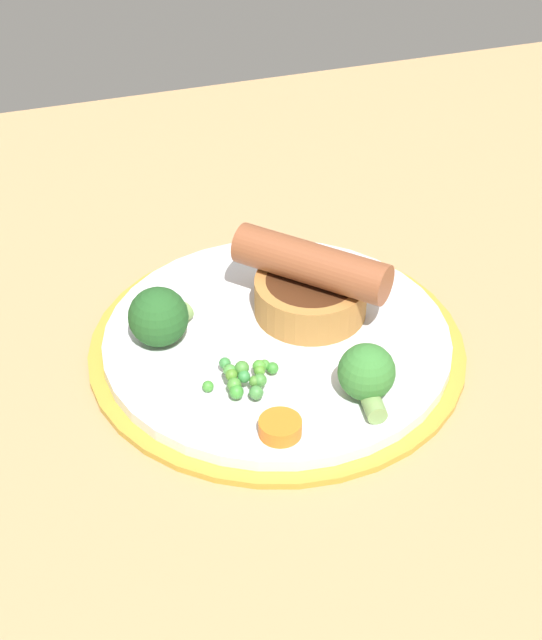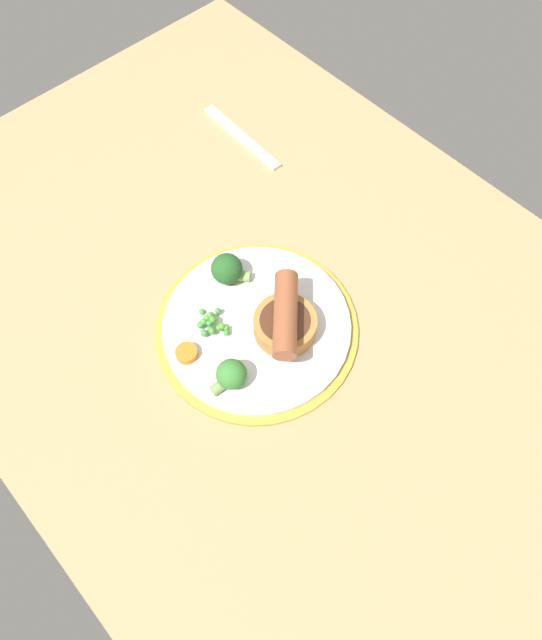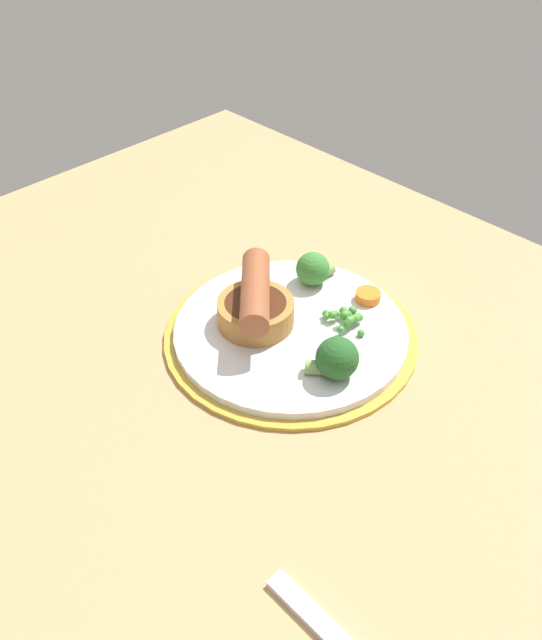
{
  "view_description": "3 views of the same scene",
  "coord_description": "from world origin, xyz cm",
  "views": [
    {
      "loc": [
        13.21,
        61.7,
        53.09
      ],
      "look_at": [
        -4.18,
        4.09,
        5.99
      ],
      "focal_mm": 60.0,
      "sensor_mm": 36.0,
      "label": 1
    },
    {
      "loc": [
        -32.11,
        26.96,
        71.65
      ],
      "look_at": [
        -6.4,
        3.15,
        6.7
      ],
      "focal_mm": 32.0,
      "sensor_mm": 36.0,
      "label": 2
    },
    {
      "loc": [
        35.56,
        -38.78,
        53.89
      ],
      "look_at": [
        -6.13,
        2.62,
        5.45
      ],
      "focal_mm": 40.0,
      "sensor_mm": 36.0,
      "label": 3
    }
  ],
  "objects": [
    {
      "name": "dining_table",
      "position": [
        0.0,
        0.0,
        1.5
      ],
      "size": [
        110.0,
        80.0,
        3.0
      ],
      "primitive_type": "cube",
      "color": "tan",
      "rests_on": "ground"
    },
    {
      "name": "dinner_plate",
      "position": [
        -4.62,
        4.14,
        3.57
      ],
      "size": [
        27.51,
        27.51,
        1.4
      ],
      "color": "#B79333",
      "rests_on": "dining_table"
    },
    {
      "name": "sausage_pudding",
      "position": [
        -7.86,
        2.01,
        6.88
      ],
      "size": [
        10.46,
        10.43,
        5.9
      ],
      "rotation": [
        0.0,
        0.0,
        5.5
      ],
      "color": "#AD7538",
      "rests_on": "dinner_plate"
    },
    {
      "name": "pea_pile",
      "position": [
        -0.87,
        8.72,
        5.42
      ],
      "size": [
        5.52,
        4.37,
        1.97
      ],
      "color": "#499337",
      "rests_on": "dinner_plate"
    },
    {
      "name": "broccoli_floret_near",
      "position": [
        -8.52,
        11.92,
        6.29
      ],
      "size": [
        3.92,
        5.09,
        3.92
      ],
      "rotation": [
        0.0,
        0.0,
        4.61
      ],
      "color": "#387A33",
      "rests_on": "dinner_plate"
    },
    {
      "name": "broccoli_floret_far",
      "position": [
        3.51,
        2.07,
        6.5
      ],
      "size": [
        5.06,
        4.79,
        4.34
      ],
      "rotation": [
        0.0,
        0.0,
        0.7
      ],
      "color": "#235623",
      "rests_on": "dinner_plate"
    },
    {
      "name": "carrot_slice_2",
      "position": [
        -1.87,
        13.81,
        4.95
      ],
      "size": [
        4.02,
        4.02,
        1.1
      ],
      "primitive_type": "cylinder",
      "rotation": [
        0.0,
        0.0,
        2.44
      ],
      "color": "orange",
      "rests_on": "dinner_plate"
    }
  ]
}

